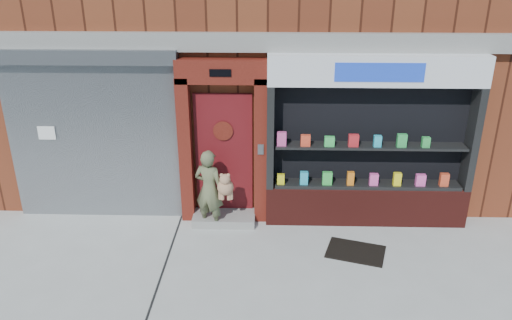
{
  "coord_description": "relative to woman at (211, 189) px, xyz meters",
  "views": [
    {
      "loc": [
        0.04,
        -6.14,
        4.45
      ],
      "look_at": [
        -0.16,
        1.0,
        1.5
      ],
      "focal_mm": 35.0,
      "sensor_mm": 36.0,
      "label": 1
    }
  ],
  "objects": [
    {
      "name": "red_door_bay",
      "position": [
        0.2,
        0.32,
        0.73
      ],
      "size": [
        1.52,
        0.58,
        2.9
      ],
      "color": "#4F140D",
      "rests_on": "ground"
    },
    {
      "name": "doormat",
      "position": [
        2.4,
        -0.77,
        -0.72
      ],
      "size": [
        1.05,
        0.87,
        0.02
      ],
      "primitive_type": "cube",
      "rotation": [
        0.0,
        0.0,
        -0.3
      ],
      "color": "black",
      "rests_on": "ground"
    },
    {
      "name": "ground",
      "position": [
        0.95,
        -1.54,
        -0.73
      ],
      "size": [
        80.0,
        80.0,
        0.0
      ],
      "primitive_type": "plane",
      "color": "#9E9E99",
      "rests_on": "ground"
    },
    {
      "name": "woman",
      "position": [
        0.0,
        0.0,
        0.0
      ],
      "size": [
        0.73,
        0.5,
        1.43
      ],
      "color": "#5A5F3F",
      "rests_on": "ground"
    },
    {
      "name": "shutter_bay",
      "position": [
        -2.05,
        0.39,
        0.99
      ],
      "size": [
        3.1,
        0.3,
        3.04
      ],
      "color": "gray",
      "rests_on": "ground"
    },
    {
      "name": "pharmacy_bay",
      "position": [
        2.69,
        0.27,
        0.64
      ],
      "size": [
        3.5,
        0.41,
        3.0
      ],
      "color": "#511713",
      "rests_on": "ground"
    }
  ]
}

